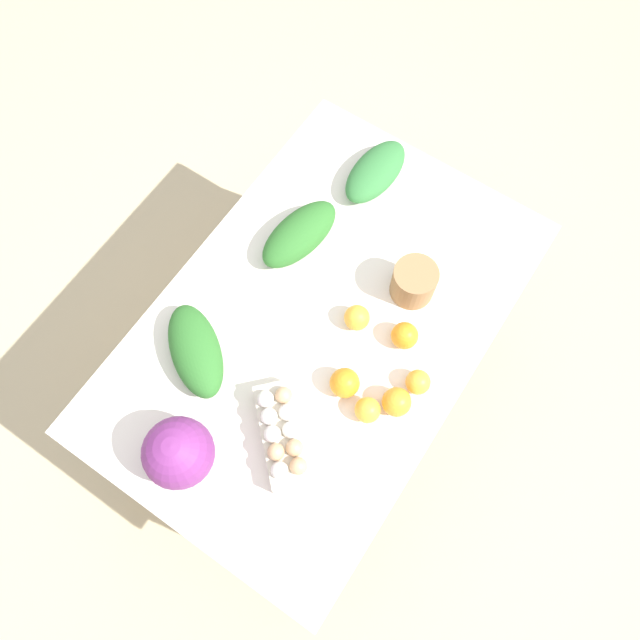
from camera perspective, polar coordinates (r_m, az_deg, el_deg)
name	(u,v)px	position (r m, az deg, el deg)	size (l,w,h in m)	color
ground_plane	(320,392)	(2.45, 0.00, -6.57)	(8.00, 8.00, 0.00)	#C6B289
dining_table	(320,335)	(1.84, 0.00, -1.39)	(1.32, 0.85, 0.74)	silver
cabbage_purple	(178,453)	(1.59, -12.82, -11.75)	(0.18, 0.18, 0.18)	#7A2D75
egg_carton	(282,434)	(1.61, -3.48, -10.37)	(0.26, 0.27, 0.09)	beige
paper_bag	(414,282)	(1.75, 8.57, 3.45)	(0.13, 0.13, 0.11)	#997047
greens_bunch_beet_tops	(299,234)	(1.81, -1.89, 7.86)	(0.27, 0.13, 0.10)	#2D6B28
greens_bunch_chard	(196,351)	(1.70, -11.31, -2.76)	(0.28, 0.13, 0.10)	#2D6B28
greens_bunch_kale	(375,172)	(1.94, 5.09, 13.36)	(0.26, 0.13, 0.08)	#337538
orange_0	(345,383)	(1.65, 2.27, -5.77)	(0.08, 0.08, 0.08)	orange
orange_1	(418,382)	(1.67, 8.95, -5.63)	(0.07, 0.07, 0.07)	#F9A833
orange_2	(405,336)	(1.71, 7.74, -1.42)	(0.08, 0.08, 0.08)	orange
orange_3	(397,402)	(1.65, 7.02, -7.44)	(0.08, 0.08, 0.08)	orange
orange_4	(368,410)	(1.64, 4.37, -8.21)	(0.07, 0.07, 0.07)	#F9A833
orange_5	(357,318)	(1.71, 3.39, 0.22)	(0.07, 0.07, 0.07)	#F9A833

